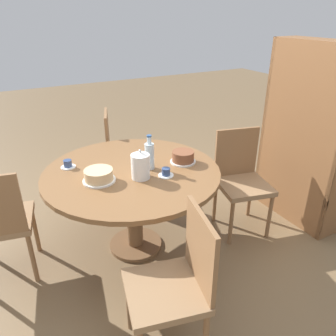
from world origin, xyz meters
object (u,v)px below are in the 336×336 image
object	(u,v)px
chair_a	(241,178)
cup_a	(166,173)
water_bottle	(150,155)
cake_second	(183,157)
chair_d	(176,282)
coffee_pot	(140,165)
cake_main	(99,176)
cup_b	(68,165)
chair_b	(122,150)
bookshelf	(305,137)

from	to	relation	value
chair_a	cup_a	bearing A→B (deg)	-163.52
water_bottle	cake_second	distance (m)	0.29
chair_a	chair_d	world-z (taller)	same
chair_d	water_bottle	size ratio (longest dim) A/B	3.32
coffee_pot	cake_main	xyz separation A→B (m)	(-0.09, -0.28, -0.06)
cake_main	cup_b	xyz separation A→B (m)	(-0.33, -0.14, -0.02)
chair_a	chair_b	xyz separation A→B (m)	(-1.10, -0.70, 0.00)
chair_b	coffee_pot	size ratio (longest dim) A/B	4.05
bookshelf	cup_a	xyz separation A→B (m)	(-0.06, -1.37, -0.06)
chair_a	cup_b	size ratio (longest dim) A/B	7.93
cup_b	coffee_pot	bearing A→B (deg)	45.16
chair_b	bookshelf	xyz separation A→B (m)	(1.21, 1.29, 0.32)
cake_main	chair_b	bearing A→B (deg)	151.67
chair_b	cup_a	size ratio (longest dim) A/B	7.93
cup_a	bookshelf	bearing A→B (deg)	87.30
coffee_pot	cup_b	distance (m)	0.61
chair_a	cup_a	xyz separation A→B (m)	(0.04, -0.77, 0.25)
chair_b	cake_second	world-z (taller)	chair_b
chair_a	water_bottle	xyz separation A→B (m)	(-0.13, -0.82, 0.34)
chair_b	coffee_pot	world-z (taller)	coffee_pot
chair_b	water_bottle	size ratio (longest dim) A/B	3.32
water_bottle	chair_b	bearing A→B (deg)	172.84
coffee_pot	cup_a	world-z (taller)	coffee_pot
chair_d	bookshelf	xyz separation A→B (m)	(-0.69, 1.70, 0.32)
coffee_pot	cup_b	world-z (taller)	coffee_pot
chair_a	bookshelf	world-z (taller)	bookshelf
chair_d	coffee_pot	distance (m)	0.89
coffee_pot	cake_main	bearing A→B (deg)	-108.23
chair_a	water_bottle	world-z (taller)	water_bottle
chair_b	chair_d	xyz separation A→B (m)	(1.89, -0.41, 0.00)
bookshelf	water_bottle	bearing A→B (deg)	80.53
cake_second	chair_d	bearing A→B (deg)	-32.39
chair_a	cake_second	size ratio (longest dim) A/B	4.40
cake_second	chair_a	bearing A→B (deg)	78.64
cake_second	water_bottle	bearing A→B (deg)	-94.76
chair_d	cup_a	size ratio (longest dim) A/B	7.93
cake_second	cup_b	bearing A→B (deg)	-112.06
water_bottle	cake_main	size ratio (longest dim) A/B	1.16
cake_second	cup_a	xyz separation A→B (m)	(0.15, -0.23, -0.02)
cup_b	water_bottle	bearing A→B (deg)	60.32
cup_a	water_bottle	bearing A→B (deg)	-163.79
water_bottle	chair_a	bearing A→B (deg)	80.89
chair_d	water_bottle	xyz separation A→B (m)	(-0.93, 0.29, 0.34)
bookshelf	water_bottle	xyz separation A→B (m)	(-0.24, -1.42, 0.02)
cup_a	chair_d	bearing A→B (deg)	-24.20
cake_main	water_bottle	bearing A→B (deg)	92.40
chair_d	coffee_pot	world-z (taller)	coffee_pot
chair_d	chair_a	bearing A→B (deg)	138.30
cake_main	cup_b	size ratio (longest dim) A/B	2.06
chair_d	cake_main	distance (m)	0.96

